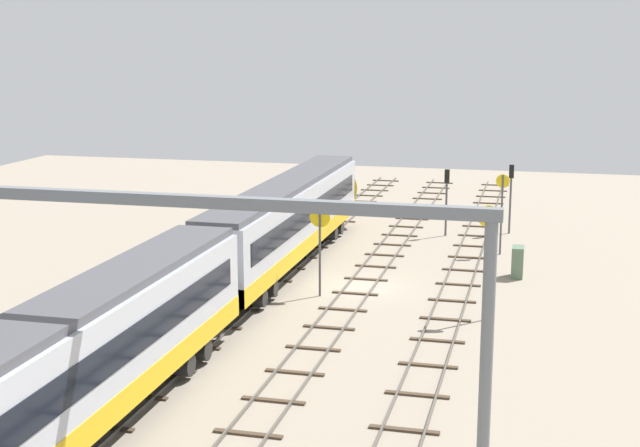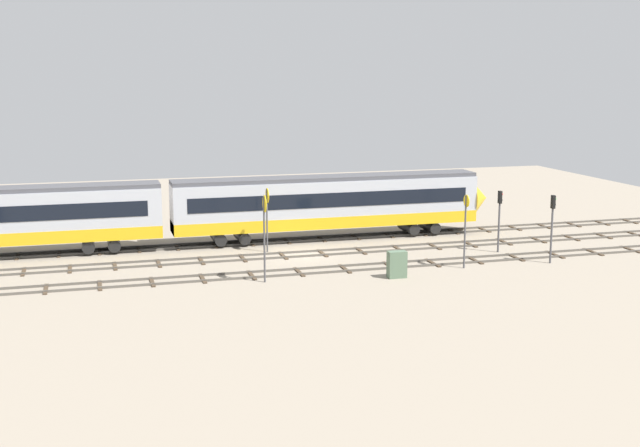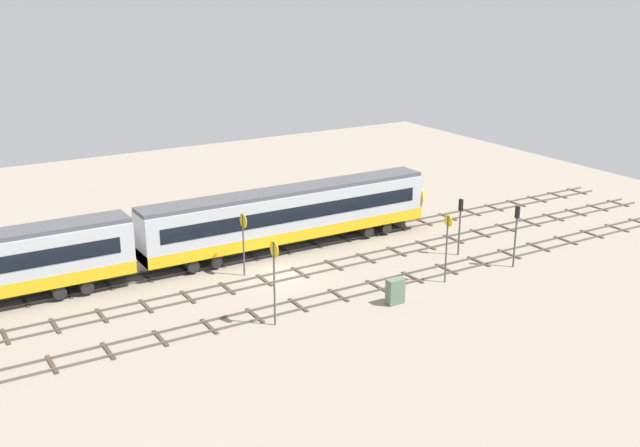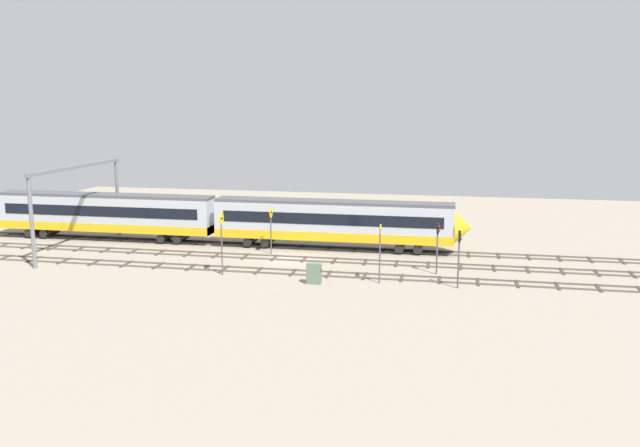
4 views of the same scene
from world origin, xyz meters
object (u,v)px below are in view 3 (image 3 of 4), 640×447
(speed_sign_near_foreground, at_px, (243,234))
(relay_cabinet, at_px, (395,291))
(train, at_px, (143,242))
(signal_light_trackside_departure, at_px, (516,228))
(speed_sign_mid_trackside, at_px, (274,270))
(speed_sign_far_trackside, at_px, (447,240))
(signal_light_trackside_approach, at_px, (460,219))

(speed_sign_near_foreground, distance_m, relay_cabinet, 11.76)
(train, distance_m, signal_light_trackside_departure, 26.98)
(speed_sign_mid_trackside, xyz_separation_m, relay_cabinet, (8.29, -1.19, -2.78))
(train, relative_size, speed_sign_far_trackside, 10.20)
(train, xyz_separation_m, signal_light_trackside_departure, (24.13, -12.08, 0.40))
(train, bearing_deg, signal_light_trackside_departure, -26.60)
(speed_sign_far_trackside, bearing_deg, speed_sign_mid_trackside, -179.96)
(train, height_order, signal_light_trackside_departure, train)
(speed_sign_far_trackside, height_order, relay_cabinet, speed_sign_far_trackside)
(speed_sign_mid_trackside, xyz_separation_m, signal_light_trackside_approach, (18.07, 3.83, -0.70))
(signal_light_trackside_departure, relative_size, relay_cabinet, 2.73)
(train, xyz_separation_m, speed_sign_far_trackside, (17.82, -11.80, 0.47))
(train, distance_m, signal_light_trackside_approach, 23.73)
(train, distance_m, speed_sign_mid_trackside, 12.59)
(signal_light_trackside_approach, bearing_deg, speed_sign_far_trackside, -139.86)
(speed_sign_near_foreground, bearing_deg, speed_sign_mid_trackside, -103.35)
(signal_light_trackside_approach, bearing_deg, signal_light_trackside_departure, -66.55)
(train, bearing_deg, speed_sign_far_trackside, -33.51)
(signal_light_trackside_departure, bearing_deg, speed_sign_mid_trackside, 179.21)
(speed_sign_far_trackside, xyz_separation_m, signal_light_trackside_departure, (6.31, -0.28, -0.07))
(signal_light_trackside_approach, bearing_deg, speed_sign_mid_trackside, -168.04)
(speed_sign_near_foreground, height_order, speed_sign_far_trackside, speed_sign_far_trackside)
(speed_sign_mid_trackside, distance_m, signal_light_trackside_approach, 18.49)
(speed_sign_near_foreground, relative_size, relay_cabinet, 2.72)
(speed_sign_mid_trackside, bearing_deg, relay_cabinet, -8.15)
(speed_sign_far_trackside, height_order, signal_light_trackside_approach, speed_sign_far_trackside)
(speed_sign_near_foreground, xyz_separation_m, signal_light_trackside_approach, (16.06, -4.66, -0.23))
(train, relative_size, signal_light_trackside_approach, 11.25)
(train, xyz_separation_m, speed_sign_mid_trackside, (4.27, -11.80, 0.98))
(signal_light_trackside_departure, bearing_deg, train, 153.40)
(signal_light_trackside_approach, xyz_separation_m, signal_light_trackside_departure, (1.78, -4.10, 0.12))
(speed_sign_mid_trackside, relative_size, signal_light_trackside_departure, 1.17)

